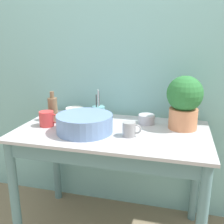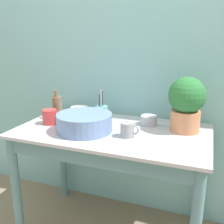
% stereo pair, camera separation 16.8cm
% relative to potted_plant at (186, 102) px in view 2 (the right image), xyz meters
% --- Properties ---
extents(wall_back, '(6.00, 0.05, 2.40)m').
position_rel_potted_plant_xyz_m(wall_back, '(-0.45, 0.26, 0.21)').
color(wall_back, '#7AB2B2').
rests_on(wall_back, ground_plane).
extents(counter_table, '(1.24, 0.70, 0.80)m').
position_rel_potted_plant_xyz_m(counter_table, '(-0.45, -0.17, -0.35)').
color(counter_table, slate).
rests_on(counter_table, ground_plane).
extents(potted_plant, '(0.23, 0.23, 0.35)m').
position_rel_potted_plant_xyz_m(potted_plant, '(0.00, 0.00, 0.00)').
color(potted_plant, tan).
rests_on(potted_plant, counter_table).
extents(bowl_wash_large, '(0.36, 0.36, 0.11)m').
position_rel_potted_plant_xyz_m(bowl_wash_large, '(-0.60, -0.23, -0.13)').
color(bowl_wash_large, '#6684B2').
rests_on(bowl_wash_large, counter_table).
extents(bottle_tall, '(0.07, 0.07, 0.21)m').
position_rel_potted_plant_xyz_m(bottle_tall, '(-0.91, -0.06, -0.10)').
color(bottle_tall, brown).
rests_on(bottle_tall, counter_table).
extents(mug_grey, '(0.11, 0.08, 0.09)m').
position_rel_potted_plant_xyz_m(mug_grey, '(-0.31, -0.23, -0.14)').
color(mug_grey, gray).
rests_on(mug_grey, counter_table).
extents(mug_red, '(0.14, 0.10, 0.10)m').
position_rel_potted_plant_xyz_m(mug_red, '(-0.89, -0.18, -0.14)').
color(mug_red, '#C63838').
rests_on(mug_red, counter_table).
extents(bowl_small_steel, '(0.11, 0.11, 0.06)m').
position_rel_potted_plant_xyz_m(bowl_small_steel, '(-0.24, 0.04, -0.16)').
color(bowl_small_steel, '#A8A8B2').
rests_on(bowl_small_steel, counter_table).
extents(bowl_small_enamel_white, '(0.14, 0.14, 0.07)m').
position_rel_potted_plant_xyz_m(bowl_small_enamel_white, '(-0.79, 0.08, -0.16)').
color(bowl_small_enamel_white, silver).
rests_on(bowl_small_enamel_white, counter_table).
extents(utensil_cup, '(0.09, 0.09, 0.23)m').
position_rel_potted_plant_xyz_m(utensil_cup, '(-0.60, 0.04, -0.14)').
color(utensil_cup, '#569399').
rests_on(utensil_cup, counter_table).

